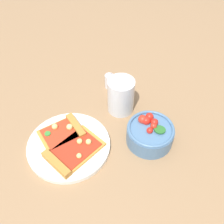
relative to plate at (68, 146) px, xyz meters
The scene contains 7 objects.
ground_plane 0.03m from the plate, 82.20° to the left, with size 2.40×2.40×0.00m, color #93704C.
plate is the anchor object (origin of this frame).
pizza_slice_near 0.04m from the plate, 86.91° to the left, with size 0.13×0.11×0.02m.
pizza_slice_far 0.04m from the plate, 81.72° to the right, with size 0.17×0.15×0.02m.
salad_bowl 0.23m from the plate, 13.57° to the right, with size 0.13×0.13×0.07m.
soda_glass 0.22m from the plate, 24.97° to the left, with size 0.08×0.08×0.11m.
pepper_shaker 0.28m from the plate, 45.89° to the left, with size 0.03×0.03×0.06m.
Camera 1 is at (-0.03, -0.46, 0.60)m, focal length 41.34 mm.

